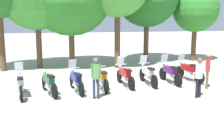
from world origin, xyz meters
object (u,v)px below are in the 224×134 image
object	(u,v)px
motorcycle_1	(49,83)
tree_5	(196,9)
person_2	(208,67)
person_0	(199,74)
person_1	(96,75)
motorcycle_2	(76,80)
motorcycle_0	(20,84)
motorcycle_4	(125,76)
motorcycle_6	(170,73)
motorcycle_3	(102,78)
motorcycle_5	(148,74)
motorcycle_7	(189,71)

from	to	relation	value
motorcycle_1	tree_5	bearing A→B (deg)	-72.44
motorcycle_1	person_2	xyz separation A→B (m)	(7.24, -0.29, 0.50)
person_0	tree_5	size ratio (longest dim) A/B	0.31
motorcycle_1	person_1	size ratio (longest dim) A/B	1.23
person_0	person_2	size ratio (longest dim) A/B	0.99
person_2	tree_5	bearing A→B (deg)	-82.88
motorcycle_2	person_2	world-z (taller)	person_2
motorcycle_0	motorcycle_2	world-z (taller)	same
motorcycle_2	motorcycle_4	xyz separation A→B (m)	(2.37, 0.59, 0.00)
motorcycle_6	motorcycle_3	bearing A→B (deg)	92.03
motorcycle_4	person_2	bearing A→B (deg)	-114.95
motorcycle_2	motorcycle_4	distance (m)	2.44
motorcycle_4	tree_5	bearing A→B (deg)	-54.14
motorcycle_3	person_2	size ratio (longest dim) A/B	1.28
motorcycle_1	motorcycle_2	bearing A→B (deg)	-99.48
motorcycle_4	motorcycle_5	world-z (taller)	same
motorcycle_6	person_1	world-z (taller)	person_1
person_1	person_2	distance (m)	5.36
motorcycle_2	motorcycle_7	xyz separation A→B (m)	(5.91, 1.19, 0.00)
motorcycle_4	motorcycle_7	distance (m)	3.59
motorcycle_4	motorcycle_5	xyz separation A→B (m)	(1.18, 0.14, 0.00)
motorcycle_7	tree_5	size ratio (longest dim) A/B	0.39
motorcycle_4	person_0	distance (m)	3.55
person_0	motorcycle_4	bearing A→B (deg)	-156.73
motorcycle_6	motorcycle_7	size ratio (longest dim) A/B	1.02
motorcycle_4	motorcycle_6	world-z (taller)	same
motorcycle_4	person_1	xyz separation A→B (m)	(-1.61, -1.82, 0.49)
person_2	person_1	bearing A→B (deg)	36.45
person_1	motorcycle_6	bearing A→B (deg)	125.24
motorcycle_6	person_0	distance (m)	2.68
motorcycle_5	motorcycle_1	bearing A→B (deg)	95.89
motorcycle_7	person_0	distance (m)	3.16
motorcycle_0	motorcycle_5	xyz separation A→B (m)	(5.91, 1.04, 0.00)
person_2	motorcycle_6	bearing A→B (deg)	-16.34
person_2	motorcycle_0	bearing A→B (deg)	27.24
person_1	motorcycle_2	bearing A→B (deg)	-140.61
motorcycle_0	motorcycle_6	bearing A→B (deg)	-90.65
motorcycle_6	tree_5	size ratio (longest dim) A/B	0.40
tree_5	motorcycle_7	bearing A→B (deg)	-117.55
person_0	tree_5	world-z (taller)	tree_5
motorcycle_5	person_2	bearing A→B (deg)	-120.61
motorcycle_0	motorcycle_1	xyz separation A→B (m)	(1.18, 0.12, -0.01)
motorcycle_5	motorcycle_4	bearing A→B (deg)	91.51
motorcycle_6	tree_5	world-z (taller)	tree_5
motorcycle_1	tree_5	distance (m)	13.04
motorcycle_6	tree_5	bearing A→B (deg)	-41.87
motorcycle_3	tree_5	bearing A→B (deg)	-54.70
motorcycle_3	person_0	xyz separation A→B (m)	(3.78, -2.02, 0.48)
person_2	motorcycle_3	bearing A→B (deg)	20.10
motorcycle_1	motorcycle_3	bearing A→B (deg)	-98.26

